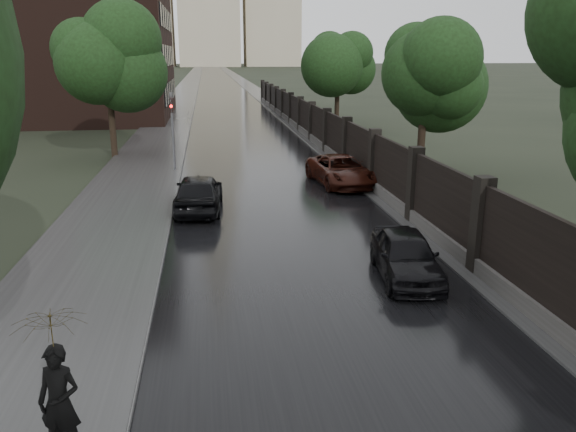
# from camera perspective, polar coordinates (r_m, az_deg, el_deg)

# --- Properties ---
(road) EXTENTS (8.00, 420.00, 0.02)m
(road) POSITION_cam_1_polar(r_m,az_deg,el_deg) (193.62, -7.57, 14.21)
(road) COLOR black
(road) RESTS_ON ground
(sidewalk_left) EXTENTS (4.00, 420.00, 0.16)m
(sidewalk_left) POSITION_cam_1_polar(r_m,az_deg,el_deg) (193.63, -9.40, 14.16)
(sidewalk_left) COLOR #2D2D2D
(sidewalk_left) RESTS_ON ground
(verge_right) EXTENTS (3.00, 420.00, 0.08)m
(verge_right) POSITION_cam_1_polar(r_m,az_deg,el_deg) (193.77, -5.89, 14.27)
(verge_right) COLOR #2D2D2D
(verge_right) RESTS_ON ground
(fence_right) EXTENTS (0.45, 75.72, 2.70)m
(fence_right) POSITION_cam_1_polar(r_m,az_deg,el_deg) (36.56, 3.30, 8.55)
(fence_right) COLOR #383533
(fence_right) RESTS_ON ground
(tree_left_far) EXTENTS (4.25, 4.25, 7.39)m
(tree_left_far) POSITION_cam_1_polar(r_m,az_deg,el_deg) (33.96, -17.90, 14.43)
(tree_left_far) COLOR black
(tree_left_far) RESTS_ON ground
(tree_right_b) EXTENTS (4.08, 4.08, 7.01)m
(tree_right_b) POSITION_cam_1_polar(r_m,az_deg,el_deg) (27.44, 13.82, 13.90)
(tree_right_b) COLOR black
(tree_right_b) RESTS_ON ground
(tree_right_c) EXTENTS (4.08, 4.08, 7.01)m
(tree_right_c) POSITION_cam_1_polar(r_m,az_deg,el_deg) (44.67, 5.09, 14.94)
(tree_right_c) COLOR black
(tree_right_c) RESTS_ON ground
(traffic_light) EXTENTS (0.16, 0.32, 4.00)m
(traffic_light) POSITION_cam_1_polar(r_m,az_deg,el_deg) (28.76, -11.66, 9.00)
(traffic_light) COLOR #59595E
(traffic_light) RESTS_ON ground
(brick_building) EXTENTS (24.00, 18.00, 20.00)m
(brick_building) POSITION_cam_1_polar(r_m,az_deg,el_deg) (57.78, -25.00, 18.85)
(brick_building) COLOR black
(brick_building) RESTS_ON ground
(hatchback_left) EXTENTS (1.98, 4.39, 1.46)m
(hatchback_left) POSITION_cam_1_polar(r_m,az_deg,el_deg) (21.62, -9.07, 2.39)
(hatchback_left) COLOR black
(hatchback_left) RESTS_ON ground
(car_right_near) EXTENTS (1.92, 3.89, 1.27)m
(car_right_near) POSITION_cam_1_polar(r_m,az_deg,el_deg) (15.28, 11.89, -3.91)
(car_right_near) COLOR black
(car_right_near) RESTS_ON ground
(car_right_far) EXTENTS (2.73, 5.02, 1.34)m
(car_right_far) POSITION_cam_1_polar(r_m,az_deg,el_deg) (25.90, 5.38, 4.63)
(car_right_far) COLOR black
(car_right_far) RESTS_ON ground
(pedestrian_umbrella) EXTENTS (1.27, 1.29, 2.72)m
(pedestrian_umbrella) POSITION_cam_1_polar(r_m,az_deg,el_deg) (8.52, -22.86, -11.75)
(pedestrian_umbrella) COLOR black
(pedestrian_umbrella) RESTS_ON sidewalk_left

